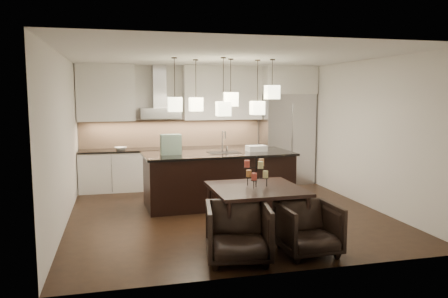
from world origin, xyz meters
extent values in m
cube|color=black|center=(0.00, 0.00, -0.01)|extent=(5.50, 5.50, 0.02)
cube|color=white|center=(0.00, 0.00, 2.81)|extent=(5.50, 5.50, 0.02)
cube|color=silver|center=(0.00, 2.76, 1.40)|extent=(5.50, 0.02, 2.80)
cube|color=silver|center=(0.00, -2.76, 1.40)|extent=(5.50, 0.02, 2.80)
cube|color=silver|center=(-2.76, 0.00, 1.40)|extent=(0.02, 5.50, 2.80)
cube|color=silver|center=(2.76, 0.00, 1.40)|extent=(0.02, 5.50, 2.80)
cube|color=#B7B7BA|center=(2.10, 2.38, 1.07)|extent=(1.20, 0.72, 2.15)
cube|color=silver|center=(2.10, 2.38, 2.47)|extent=(1.26, 0.72, 0.65)
cube|color=silver|center=(-0.62, 2.43, 0.44)|extent=(4.21, 0.62, 0.88)
cube|color=black|center=(-0.62, 2.43, 0.90)|extent=(4.21, 0.66, 0.04)
cube|color=#D9B08C|center=(-0.62, 2.73, 1.24)|extent=(4.21, 0.02, 0.63)
cube|color=silver|center=(-2.10, 2.57, 2.17)|extent=(1.25, 0.35, 1.25)
cube|color=silver|center=(0.55, 2.57, 2.17)|extent=(1.85, 0.35, 1.25)
cube|color=#B7B7BA|center=(-0.93, 2.48, 1.72)|extent=(0.90, 0.52, 0.24)
cube|color=#B7B7BA|center=(-0.93, 2.59, 2.32)|extent=(0.30, 0.28, 0.96)
imported|color=silver|center=(-1.82, 2.38, 0.95)|extent=(0.33, 0.33, 0.06)
cube|color=black|center=(0.00, 0.66, 0.49)|extent=(2.83, 1.24, 0.98)
cube|color=black|center=(0.00, 0.66, 1.00)|extent=(2.93, 1.34, 0.04)
cube|color=#246538|center=(-0.92, 0.61, 1.21)|extent=(0.39, 0.22, 0.38)
cube|color=silver|center=(0.78, 0.69, 1.08)|extent=(0.39, 0.28, 0.11)
cylinder|color=#E4DC8D|center=(0.22, -1.46, 0.97)|extent=(0.08, 0.08, 0.10)
cylinder|color=#C8803F|center=(0.00, -1.33, 0.97)|extent=(0.08, 0.08, 0.10)
cylinder|color=#AE4034|center=(0.01, -1.58, 0.97)|extent=(0.08, 0.08, 0.10)
cylinder|color=#C8803F|center=(0.19, -1.36, 1.13)|extent=(0.08, 0.08, 0.10)
cylinder|color=#AE4034|center=(-0.06, -1.44, 1.13)|extent=(0.08, 0.08, 0.10)
cylinder|color=#E4DC8D|center=(0.10, -1.59, 1.13)|extent=(0.08, 0.08, 0.10)
imported|color=black|center=(-0.42, -2.25, 0.38)|extent=(0.93, 0.95, 0.76)
imported|color=black|center=(0.57, -2.23, 0.35)|extent=(0.76, 0.78, 0.70)
cube|color=#FFFAC3|center=(-0.86, 0.45, 1.96)|extent=(0.24, 0.24, 0.26)
cube|color=#FFFAC3|center=(-0.40, 0.82, 1.95)|extent=(0.24, 0.24, 0.26)
cube|color=#FFFAC3|center=(0.19, 0.47, 2.05)|extent=(0.24, 0.24, 0.26)
cube|color=#FFFAC3|center=(0.76, 0.58, 1.88)|extent=(0.24, 0.24, 0.26)
cube|color=#FFFAC3|center=(0.99, 0.40, 2.18)|extent=(0.24, 0.24, 0.26)
cube|color=#FFFAC3|center=(-0.01, 0.21, 1.88)|extent=(0.24, 0.24, 0.26)
camera|label=1|loc=(-1.90, -7.48, 2.14)|focal=35.00mm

